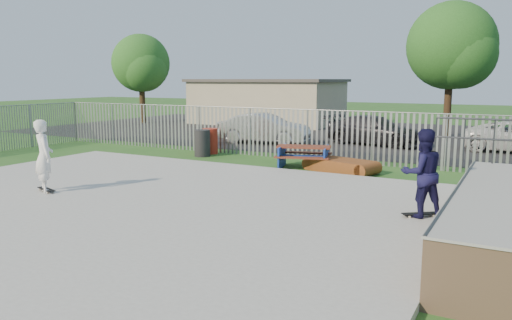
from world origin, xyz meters
The scene contains 17 objects.
ground centered at (0.00, 0.00, 0.00)m, with size 120.00×120.00×0.00m, color #27581E.
concrete_slab centered at (0.00, 0.00, 0.07)m, with size 15.00×12.00×0.15m, color #A1A19C.
fence centered at (1.00, 4.59, 1.00)m, with size 26.04×16.02×2.00m.
picnic_table centered at (1.62, 7.22, 0.41)m, with size 2.27×2.03×0.81m.
funbox centered at (3.06, 7.13, 0.22)m, with size 2.38×1.62×0.43m.
trash_bin_red centered at (-3.33, 8.57, 0.54)m, with size 0.65×0.65×1.09m, color #A52819.
trash_bin_grey centered at (-3.20, 7.78, 0.55)m, with size 0.66×0.66×1.11m, color black.
parking_lot centered at (0.00, 19.00, 0.01)m, with size 40.00×18.00×0.02m, color black.
car_silver centered at (-2.83, 12.68, 0.76)m, with size 1.58×4.52×1.49m, color #B6B7BB.
car_dark centered at (2.12, 14.81, 0.72)m, with size 1.97×4.84×1.40m, color black.
building centered at (-8.00, 23.00, 1.61)m, with size 10.40×6.40×3.20m.
tree_left centered at (-16.28, 19.06, 4.32)m, with size 4.17×4.17×6.43m.
tree_mid centered at (4.64, 20.56, 4.99)m, with size 4.81×4.81×7.42m.
skateboard_a centered at (6.67, 1.97, 0.19)m, with size 0.76×0.64×0.08m.
skateboard_b centered at (-2.78, -0.30, 0.19)m, with size 0.82×0.44×0.08m.
skater_navy centered at (6.67, 1.97, 1.13)m, with size 0.96×0.74×1.97m, color #131239.
skater_white centered at (-2.78, -0.30, 1.13)m, with size 0.72×0.47×1.97m, color white.
Camera 1 is at (8.61, -9.25, 3.17)m, focal length 35.00 mm.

